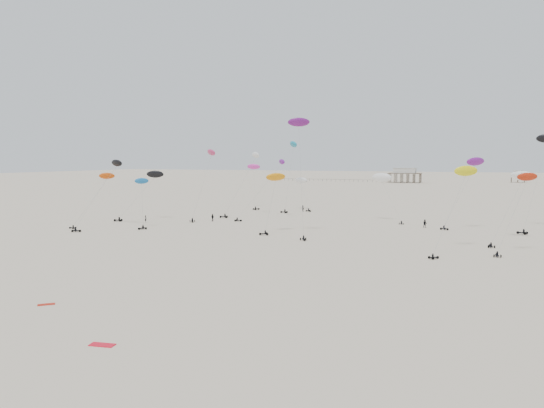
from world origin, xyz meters
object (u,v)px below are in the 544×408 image
at_px(rig_0, 300,141).
at_px(rig_4, 207,169).
at_px(pavilion_small, 518,177).
at_px(rig_9, 291,159).
at_px(pavilion_main, 405,176).
at_px(spectator_0, 146,222).

xyz_separation_m(rig_0, rig_4, (-31.62, 17.43, -6.20)).
xyz_separation_m(pavilion_small, rig_9, (-75.54, -237.47, 12.42)).
bearing_deg(pavilion_small, pavilion_main, -156.80).
distance_m(pavilion_main, spectator_0, 250.27).
bearing_deg(spectator_0, pavilion_small, -58.36).
relative_size(rig_0, rig_9, 1.16).
height_order(pavilion_small, rig_0, rig_0).
xyz_separation_m(pavilion_small, rig_4, (-88.41, -267.13, 9.94)).
bearing_deg(spectator_0, rig_9, -69.22).
bearing_deg(pavilion_main, spectator_0, -96.83).
relative_size(pavilion_main, rig_0, 0.83).
height_order(rig_9, spectator_0, rig_9).
xyz_separation_m(rig_4, spectator_0, (-11.34, -11.32, -13.42)).
relative_size(rig_4, rig_9, 0.88).
height_order(pavilion_main, rig_0, rig_0).
distance_m(pavilion_main, rig_9, 207.87).
relative_size(pavilion_small, rig_0, 0.36).
relative_size(rig_0, spectator_0, 12.40).
relative_size(pavilion_small, rig_9, 0.41).
relative_size(pavilion_main, spectator_0, 10.33).
height_order(rig_0, rig_9, rig_0).
bearing_deg(rig_4, rig_9, -144.78).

